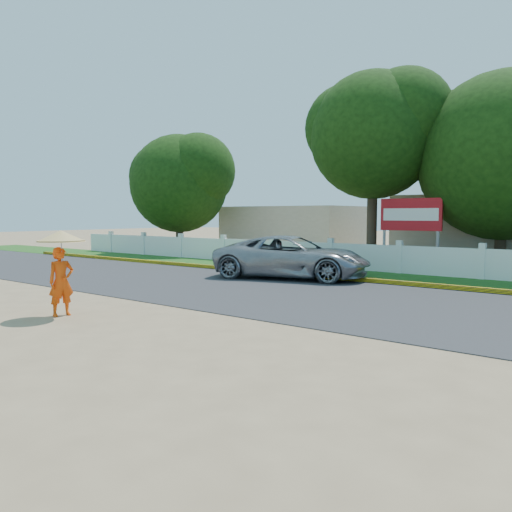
{
  "coord_description": "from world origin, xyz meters",
  "views": [
    {
      "loc": [
        7.21,
        -7.5,
        2.29
      ],
      "look_at": [
        0.0,
        2.0,
        1.3
      ],
      "focal_mm": 35.0,
      "sensor_mm": 36.0,
      "label": 1
    }
  ],
  "objects": [
    {
      "name": "billboard",
      "position": [
        0.01,
        12.3,
        2.14
      ],
      "size": [
        2.5,
        0.13,
        2.95
      ],
      "color": "gray",
      "rests_on": "ground"
    },
    {
      "name": "curb",
      "position": [
        0.0,
        8.05,
        0.08
      ],
      "size": [
        40.0,
        0.18,
        0.16
      ],
      "primitive_type": "cube",
      "color": "yellow",
      "rests_on": "ground"
    },
    {
      "name": "road",
      "position": [
        0.0,
        4.5,
        0.01
      ],
      "size": [
        60.0,
        7.0,
        0.02
      ],
      "primitive_type": "cube",
      "color": "#38383A",
      "rests_on": "ground"
    },
    {
      "name": "vehicle",
      "position": [
        -2.57,
        7.55,
        0.77
      ],
      "size": [
        6.03,
        3.99,
        1.54
      ],
      "primitive_type": "imported",
      "rotation": [
        0.0,
        0.0,
        1.85
      ],
      "color": "gray",
      "rests_on": "ground"
    },
    {
      "name": "monk_with_parasol",
      "position": [
        -3.03,
        -1.26,
        1.27
      ],
      "size": [
        1.07,
        1.07,
        1.94
      ],
      "color": "#E2470B",
      "rests_on": "ground"
    },
    {
      "name": "fence",
      "position": [
        0.0,
        11.2,
        0.55
      ],
      "size": [
        40.0,
        0.1,
        1.1
      ],
      "primitive_type": "cube",
      "color": "silver",
      "rests_on": "ground"
    },
    {
      "name": "grass_verge",
      "position": [
        0.0,
        9.75,
        0.01
      ],
      "size": [
        60.0,
        3.5,
        0.03
      ],
      "primitive_type": "cube",
      "color": "#2D601E",
      "rests_on": "ground"
    },
    {
      "name": "ground",
      "position": [
        0.0,
        0.0,
        0.0
      ],
      "size": [
        120.0,
        120.0,
        0.0
      ],
      "primitive_type": "plane",
      "color": "#9E8460",
      "rests_on": "ground"
    },
    {
      "name": "building_far",
      "position": [
        -10.0,
        19.0,
        1.4
      ],
      "size": [
        8.0,
        5.0,
        2.8
      ],
      "primitive_type": "cube",
      "color": "#B7AD99",
      "rests_on": "ground"
    },
    {
      "name": "tree_row",
      "position": [
        2.71,
        14.08,
        4.9
      ],
      "size": [
        34.44,
        7.76,
        8.65
      ],
      "color": "#473828",
      "rests_on": "ground"
    }
  ]
}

